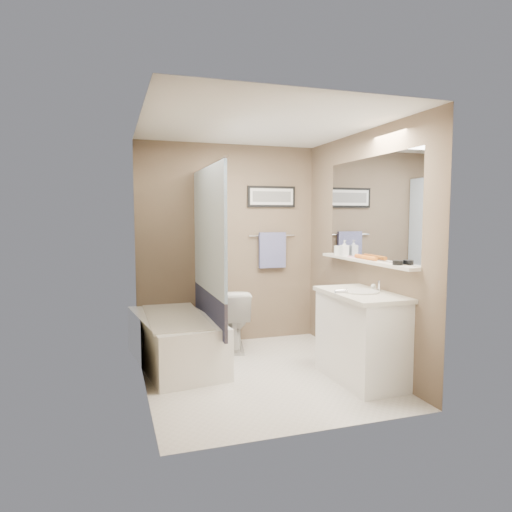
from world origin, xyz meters
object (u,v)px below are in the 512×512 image
object	(u,v)px
hair_brush_front	(370,258)
soap_bottle	(344,248)
bathtub	(175,340)
glass_jar	(338,250)
hair_brush_back	(361,257)
candle_bowl_near	(398,263)
vanity	(361,338)
toilet	(233,319)

from	to	relation	value
hair_brush_front	soap_bottle	world-z (taller)	soap_bottle
bathtub	glass_jar	size ratio (longest dim) A/B	15.00
hair_brush_front	hair_brush_back	world-z (taller)	same
hair_brush_front	glass_jar	world-z (taller)	glass_jar
candle_bowl_near	hair_brush_back	xyz separation A→B (m)	(0.00, 0.60, 0.00)
glass_jar	soap_bottle	distance (m)	0.16
vanity	glass_jar	size ratio (longest dim) A/B	9.00
bathtub	hair_brush_back	size ratio (longest dim) A/B	6.82
candle_bowl_near	glass_jar	bearing A→B (deg)	90.00
hair_brush_front	bathtub	bearing A→B (deg)	155.22
hair_brush_back	glass_jar	distance (m)	0.50
bathtub	soap_bottle	xyz separation A→B (m)	(1.79, -0.32, 0.95)
glass_jar	soap_bottle	bearing A→B (deg)	-90.00
bathtub	soap_bottle	size ratio (longest dim) A/B	8.88
toilet	soap_bottle	world-z (taller)	soap_bottle
candle_bowl_near	hair_brush_front	distance (m)	0.45
bathtub	vanity	world-z (taller)	vanity
bathtub	candle_bowl_near	size ratio (longest dim) A/B	16.67
vanity	hair_brush_front	bearing A→B (deg)	43.55
candle_bowl_near	vanity	bearing A→B (deg)	124.73
toilet	soap_bottle	size ratio (longest dim) A/B	4.18
toilet	hair_brush_front	xyz separation A→B (m)	(1.07, -1.16, 0.78)
bathtub	toilet	distance (m)	0.80
bathtub	vanity	bearing A→B (deg)	-40.00
toilet	candle_bowl_near	xyz separation A→B (m)	(1.07, -1.62, 0.78)
candle_bowl_near	toilet	bearing A→B (deg)	123.53
vanity	glass_jar	bearing A→B (deg)	75.81
bathtub	toilet	size ratio (longest dim) A/B	2.12
toilet	glass_jar	bearing A→B (deg)	167.23
toilet	glass_jar	size ratio (longest dim) A/B	7.06
bathtub	hair_brush_back	xyz separation A→B (m)	(1.79, -0.67, 0.89)
vanity	glass_jar	world-z (taller)	glass_jar
toilet	soap_bottle	bearing A→B (deg)	160.99
toilet	hair_brush_front	distance (m)	1.77
vanity	hair_brush_front	size ratio (longest dim) A/B	4.09
bathtub	toilet	world-z (taller)	toilet
bathtub	candle_bowl_near	world-z (taller)	candle_bowl_near
bathtub	hair_brush_back	world-z (taller)	hair_brush_back
vanity	hair_brush_back	xyz separation A→B (m)	(0.19, 0.34, 0.74)
hair_brush_back	glass_jar	xyz separation A→B (m)	(0.00, 0.50, 0.03)
glass_jar	hair_brush_back	bearing A→B (deg)	-90.00
hair_brush_back	glass_jar	world-z (taller)	glass_jar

